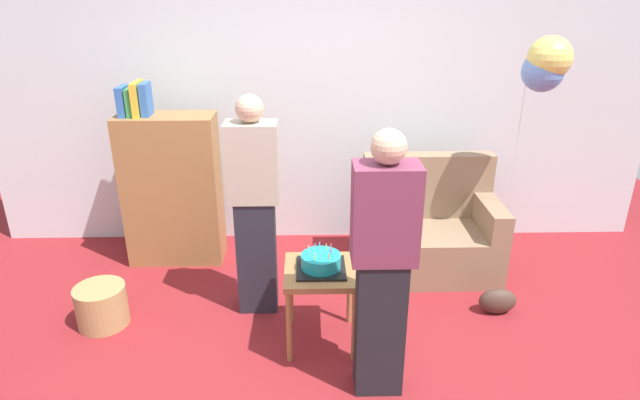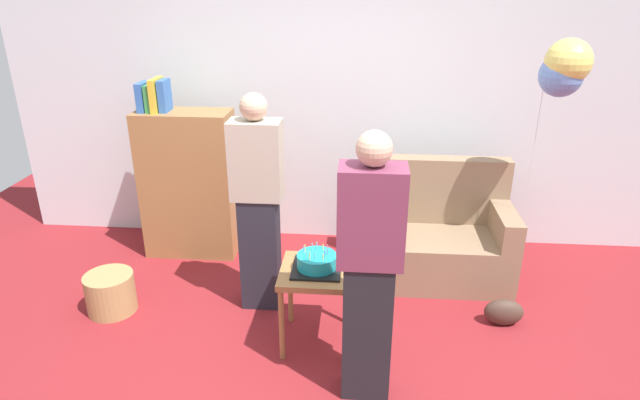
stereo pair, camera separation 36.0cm
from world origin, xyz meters
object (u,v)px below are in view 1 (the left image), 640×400
couch (429,232)px  wicker_basket (102,306)px  bookshelf (172,188)px  birthday_cake (321,262)px  person_blowing_candles (254,206)px  side_table (321,280)px  handbag (497,301)px  person_holding_cake (383,267)px  balloon_bunch (546,64)px

couch → wicker_basket: bearing=-163.1°
couch → bookshelf: bookshelf is taller
couch → birthday_cake: bearing=-133.5°
person_blowing_candles → wicker_basket: person_blowing_candles is taller
person_blowing_candles → bookshelf: bearing=136.9°
side_table → handbag: side_table is taller
bookshelf → person_blowing_candles: (0.78, -0.80, 0.16)m
handbag → person_blowing_candles: bearing=175.9°
bookshelf → wicker_basket: size_ratio=4.36×
person_holding_cake → wicker_basket: bearing=-13.0°
couch → side_table: couch is taller
bookshelf → birthday_cake: size_ratio=4.91×
side_table → birthday_cake: size_ratio=1.76×
balloon_bunch → person_blowing_candles: bearing=-169.1°
person_holding_cake → wicker_basket: 2.14m
person_holding_cake → handbag: bearing=-135.8°
birthday_cake → wicker_basket: 1.66m
birthday_cake → couch: bearing=46.5°
birthday_cake → person_holding_cake: (0.33, -0.46, 0.22)m
balloon_bunch → couch: bearing=166.8°
wicker_basket → balloon_bunch: 3.65m
side_table → balloon_bunch: (1.65, 0.83, 1.28)m
person_holding_cake → handbag: size_ratio=5.82×
bookshelf → side_table: bookshelf is taller
side_table → birthday_cake: birthday_cake is taller
couch → handbag: (0.38, -0.70, -0.24)m
bookshelf → person_holding_cake: 2.31m
couch → side_table: size_ratio=1.96×
birthday_cake → balloon_bunch: (1.65, 0.83, 1.14)m
person_blowing_candles → handbag: (1.79, -0.13, -0.73)m
side_table → balloon_bunch: bearing=26.8°
side_table → person_holding_cake: size_ratio=0.34×
balloon_bunch → person_holding_cake: bearing=-135.6°
birthday_cake → balloon_bunch: 2.17m
person_blowing_candles → person_holding_cake: bearing=-45.5°
bookshelf → birthday_cake: 1.75m
side_table → person_blowing_candles: (-0.46, 0.43, 0.35)m
bookshelf → handbag: bearing=-19.9°
person_holding_cake → wicker_basket: person_holding_cake is taller
side_table → person_blowing_candles: bearing=137.3°
person_holding_cake → balloon_bunch: bearing=-128.7°
side_table → person_blowing_candles: size_ratio=0.34×
person_holding_cake → balloon_bunch: (1.31, 1.29, 0.92)m
birthday_cake → person_blowing_candles: person_blowing_candles is taller
side_table → person_holding_cake: bearing=-53.8°
side_table → person_holding_cake: 0.67m
bookshelf → person_holding_cake: bearing=-46.8°
person_blowing_candles → person_holding_cake: (0.79, -0.88, 0.00)m
couch → person_blowing_candles: 1.59m
birthday_cake → balloon_bunch: size_ratio=0.16×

